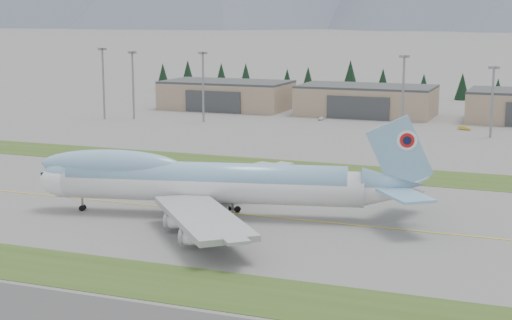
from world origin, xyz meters
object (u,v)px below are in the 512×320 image
at_px(boeing_747_freighter, 207,181).
at_px(hangar_left, 227,95).
at_px(service_vehicle_b, 464,130).
at_px(service_vehicle_a, 321,120).
at_px(hangar_center, 366,100).

bearing_deg(boeing_747_freighter, hangar_left, 99.45).
height_order(hangar_left, service_vehicle_b, hangar_left).
bearing_deg(boeing_747_freighter, service_vehicle_a, 85.15).
xyz_separation_m(boeing_747_freighter, service_vehicle_a, (-17.99, 133.60, -6.25)).
height_order(hangar_center, service_vehicle_a, hangar_center).
distance_m(service_vehicle_a, service_vehicle_b, 49.30).
bearing_deg(service_vehicle_a, hangar_center, 66.60).
relative_size(hangar_left, service_vehicle_a, 14.35).
bearing_deg(boeing_747_freighter, hangar_center, 79.97).
height_order(boeing_747_freighter, service_vehicle_b, boeing_747_freighter).
relative_size(hangar_center, service_vehicle_a, 14.35).
bearing_deg(service_vehicle_a, hangar_left, 163.44).
xyz_separation_m(hangar_left, hangar_center, (55.00, 0.00, 0.00)).
relative_size(hangar_left, hangar_center, 1.00).
xyz_separation_m(hangar_center, service_vehicle_b, (37.52, -25.77, -5.39)).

